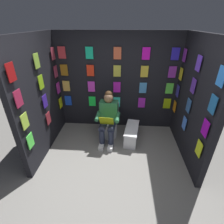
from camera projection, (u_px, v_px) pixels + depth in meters
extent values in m
plane|color=gray|center=(111.00, 183.00, 2.97)|extent=(30.00, 30.00, 0.00)
cube|color=black|center=(117.00, 83.00, 4.11)|extent=(2.96, 0.10, 2.34)
cube|color=blue|center=(68.00, 101.00, 4.34)|extent=(0.17, 0.01, 0.26)
cube|color=#15E73F|center=(92.00, 101.00, 4.30)|extent=(0.17, 0.01, 0.26)
cube|color=#39E7C5|center=(117.00, 102.00, 4.26)|extent=(0.17, 0.01, 0.26)
cube|color=purple|center=(142.00, 103.00, 4.22)|extent=(0.17, 0.01, 0.26)
cube|color=#94B60F|center=(167.00, 104.00, 4.18)|extent=(0.17, 0.01, 0.26)
cube|color=gold|center=(66.00, 86.00, 4.15)|extent=(0.17, 0.01, 0.26)
cube|color=#D134C6|center=(91.00, 87.00, 4.11)|extent=(0.17, 0.01, 0.26)
cube|color=#BF1EBB|center=(117.00, 87.00, 4.07)|extent=(0.17, 0.01, 0.26)
cube|color=#4088C8|center=(143.00, 88.00, 4.03)|extent=(0.17, 0.01, 0.26)
cube|color=#53CB3B|center=(169.00, 89.00, 4.00)|extent=(0.17, 0.01, 0.26)
cube|color=#936015|center=(64.00, 70.00, 3.96)|extent=(0.17, 0.01, 0.26)
cube|color=red|center=(90.00, 71.00, 3.93)|extent=(0.17, 0.01, 0.26)
cube|color=gold|center=(117.00, 71.00, 3.89)|extent=(0.17, 0.01, 0.26)
cube|color=gold|center=(144.00, 72.00, 3.85)|extent=(0.17, 0.01, 0.26)
cube|color=purple|center=(172.00, 72.00, 3.81)|extent=(0.17, 0.01, 0.26)
cube|color=#BB3138|center=(62.00, 53.00, 3.78)|extent=(0.17, 0.01, 0.26)
cube|color=#14BF8B|center=(89.00, 53.00, 3.74)|extent=(0.17, 0.01, 0.26)
cube|color=#D15734|center=(117.00, 53.00, 3.70)|extent=(0.17, 0.01, 0.26)
cube|color=#D50FBC|center=(146.00, 54.00, 3.66)|extent=(0.17, 0.01, 0.26)
cube|color=#2B22B8|center=(175.00, 54.00, 3.62)|extent=(0.17, 0.01, 0.26)
cube|color=black|center=(194.00, 102.00, 3.15)|extent=(0.10, 1.89, 2.34)
cube|color=orange|center=(174.00, 106.00, 4.05)|extent=(0.01, 0.17, 0.26)
cube|color=#4780EA|center=(184.00, 123.00, 3.38)|extent=(0.01, 0.17, 0.26)
cube|color=#D3E81E|center=(199.00, 148.00, 2.70)|extent=(0.01, 0.17, 0.26)
cube|color=#362D98|center=(178.00, 91.00, 3.86)|extent=(0.01, 0.17, 0.26)
cube|color=#305B99|center=(188.00, 106.00, 3.19)|extent=(0.01, 0.17, 0.26)
cube|color=purple|center=(205.00, 128.00, 2.52)|extent=(0.01, 0.17, 0.26)
cube|color=gold|center=(181.00, 74.00, 3.67)|extent=(0.01, 0.17, 0.26)
cube|color=#582DA5|center=(193.00, 86.00, 3.00)|extent=(0.01, 0.17, 0.26)
cube|color=#2164A5|center=(213.00, 104.00, 2.33)|extent=(0.01, 0.17, 0.26)
cube|color=#7B2792|center=(185.00, 55.00, 3.49)|extent=(0.01, 0.17, 0.26)
cube|color=#6038CE|center=(199.00, 63.00, 2.82)|extent=(0.01, 0.17, 0.26)
cube|color=#2F7EE6|center=(221.00, 76.00, 2.15)|extent=(0.01, 0.17, 0.26)
cube|color=black|center=(40.00, 98.00, 3.33)|extent=(0.10, 1.89, 2.34)
cube|color=#54EE4D|center=(31.00, 141.00, 2.88)|extent=(0.01, 0.17, 0.26)
cube|color=maroon|center=(48.00, 118.00, 3.55)|extent=(0.01, 0.17, 0.26)
cube|color=#DEE40B|center=(61.00, 103.00, 4.22)|extent=(0.01, 0.17, 0.26)
cube|color=#ACD544|center=(25.00, 121.00, 2.69)|extent=(0.01, 0.17, 0.26)
cube|color=#3B219A|center=(45.00, 101.00, 3.36)|extent=(0.01, 0.17, 0.26)
cube|color=#AF26A1|center=(58.00, 88.00, 4.03)|extent=(0.01, 0.17, 0.26)
cube|color=#9F2242|center=(18.00, 99.00, 2.51)|extent=(0.01, 0.17, 0.26)
cube|color=#85BC1B|center=(41.00, 82.00, 3.18)|extent=(0.01, 0.17, 0.26)
cube|color=#942E50|center=(56.00, 72.00, 3.85)|extent=(0.01, 0.17, 0.26)
cube|color=maroon|center=(11.00, 72.00, 2.32)|extent=(0.01, 0.17, 0.26)
cube|color=#88B43B|center=(37.00, 61.00, 2.99)|extent=(0.01, 0.17, 0.26)
cube|color=#A5384B|center=(53.00, 54.00, 3.66)|extent=(0.01, 0.17, 0.26)
cylinder|color=white|center=(109.00, 129.00, 4.09)|extent=(0.38, 0.38, 0.40)
cylinder|color=white|center=(109.00, 121.00, 3.99)|extent=(0.41, 0.41, 0.02)
cube|color=white|center=(111.00, 110.00, 4.14)|extent=(0.39, 0.21, 0.36)
cylinder|color=white|center=(110.00, 112.00, 4.06)|extent=(0.39, 0.10, 0.39)
cube|color=#286B42|center=(109.00, 112.00, 3.84)|extent=(0.42, 0.25, 0.52)
sphere|color=brown|center=(109.00, 98.00, 3.64)|extent=(0.21, 0.21, 0.21)
sphere|color=#472D19|center=(109.00, 94.00, 3.64)|extent=(0.17, 0.17, 0.17)
cylinder|color=#23283D|center=(112.00, 126.00, 3.77)|extent=(0.18, 0.41, 0.15)
cylinder|color=#23283D|center=(103.00, 125.00, 3.79)|extent=(0.18, 0.41, 0.15)
cylinder|color=#23283D|center=(111.00, 139.00, 3.72)|extent=(0.12, 0.12, 0.42)
cylinder|color=#23283D|center=(102.00, 138.00, 3.74)|extent=(0.12, 0.12, 0.42)
cube|color=white|center=(110.00, 147.00, 3.75)|extent=(0.13, 0.27, 0.09)
cube|color=white|center=(102.00, 146.00, 3.77)|extent=(0.13, 0.27, 0.09)
cylinder|color=#286B42|center=(118.00, 117.00, 3.67)|extent=(0.11, 0.31, 0.13)
cylinder|color=#286B42|center=(98.00, 116.00, 3.72)|extent=(0.11, 0.31, 0.13)
cube|color=#9DAC12|center=(106.00, 121.00, 3.56)|extent=(0.31, 0.15, 0.23)
cube|color=silver|center=(131.00, 134.00, 3.95)|extent=(0.37, 0.73, 0.33)
cube|color=white|center=(132.00, 128.00, 3.87)|extent=(0.39, 0.76, 0.03)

